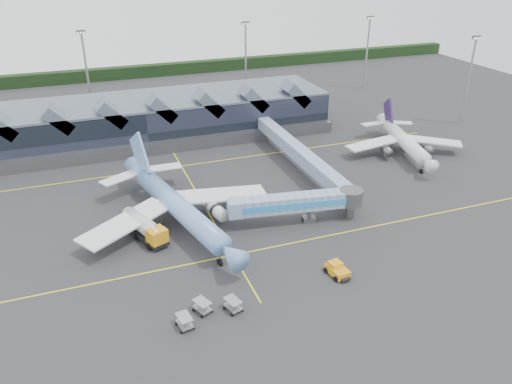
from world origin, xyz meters
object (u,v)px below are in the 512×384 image
object	(u,v)px
jet_bridge	(304,202)
pushback_tug	(337,270)
regional_jet	(403,140)
fuel_truck	(143,226)
main_airliner	(176,205)

from	to	relation	value
jet_bridge	pushback_tug	world-z (taller)	jet_bridge
pushback_tug	regional_jet	bearing A→B (deg)	36.43
regional_jet	pushback_tug	size ratio (longest dim) A/B	6.76
regional_jet	fuel_truck	world-z (taller)	regional_jet
main_airliner	regional_jet	bearing A→B (deg)	0.42
main_airliner	regional_jet	size ratio (longest dim) A/B	1.34
fuel_truck	main_airliner	bearing A→B (deg)	0.41
regional_jet	jet_bridge	xyz separation A→B (m)	(-33.96, -20.27, 0.51)
regional_jet	fuel_truck	distance (m)	62.31
jet_bridge	fuel_truck	size ratio (longest dim) A/B	2.13
regional_jet	main_airliner	bearing A→B (deg)	-152.29
jet_bridge	fuel_truck	xyz separation A→B (m)	(-26.28, 4.36, -1.63)
regional_jet	jet_bridge	distance (m)	39.55
jet_bridge	pushback_tug	distance (m)	15.83
fuel_truck	pushback_tug	size ratio (longest dim) A/B	2.53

